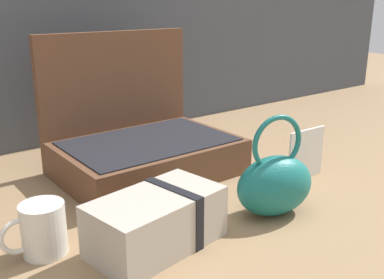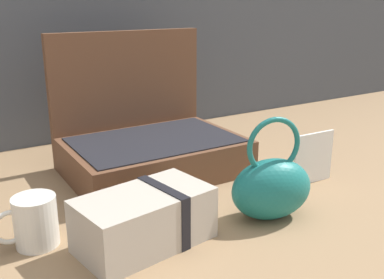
{
  "view_description": "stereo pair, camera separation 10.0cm",
  "coord_description": "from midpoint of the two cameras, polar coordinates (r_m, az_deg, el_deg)",
  "views": [
    {
      "loc": [
        -0.58,
        -0.78,
        0.44
      ],
      "look_at": [
        -0.01,
        -0.02,
        0.14
      ],
      "focal_mm": 41.86,
      "sensor_mm": 36.0,
      "label": 1
    },
    {
      "loc": [
        -0.5,
        -0.83,
        0.44
      ],
      "look_at": [
        -0.01,
        -0.02,
        0.14
      ],
      "focal_mm": 41.86,
      "sensor_mm": 36.0,
      "label": 2
    }
  ],
  "objects": [
    {
      "name": "ground_plane",
      "position": [
        1.06,
        2.37,
        -6.87
      ],
      "size": [
        6.0,
        6.0,
        0.0
      ],
      "primitive_type": "plane",
      "color": "#8C6D4C"
    },
    {
      "name": "open_suitcase",
      "position": [
        1.19,
        -3.18,
        -0.27
      ],
      "size": [
        0.44,
        0.32,
        0.36
      ],
      "color": "brown",
      "rests_on": "ground_plane"
    },
    {
      "name": "teal_pouch_handbag",
      "position": [
        0.95,
        13.11,
        -5.9
      ],
      "size": [
        0.19,
        0.14,
        0.22
      ],
      "color": "#196B66",
      "rests_on": "ground_plane"
    },
    {
      "name": "cream_toiletry_bag",
      "position": [
        0.84,
        -2.44,
        -10.13
      ],
      "size": [
        0.26,
        0.17,
        0.11
      ],
      "color": "#B2A899",
      "rests_on": "ground_plane"
    },
    {
      "name": "coffee_mug",
      "position": [
        0.87,
        -16.36,
        -10.08
      ],
      "size": [
        0.12,
        0.08,
        0.1
      ],
      "color": "silver",
      "rests_on": "ground_plane"
    },
    {
      "name": "info_card_left",
      "position": [
        1.15,
        17.6,
        -2.3
      ],
      "size": [
        0.12,
        0.01,
        0.13
      ],
      "primitive_type": "cube",
      "rotation": [
        0.0,
        0.0,
        -0.03
      ],
      "color": "white",
      "rests_on": "ground_plane"
    }
  ]
}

